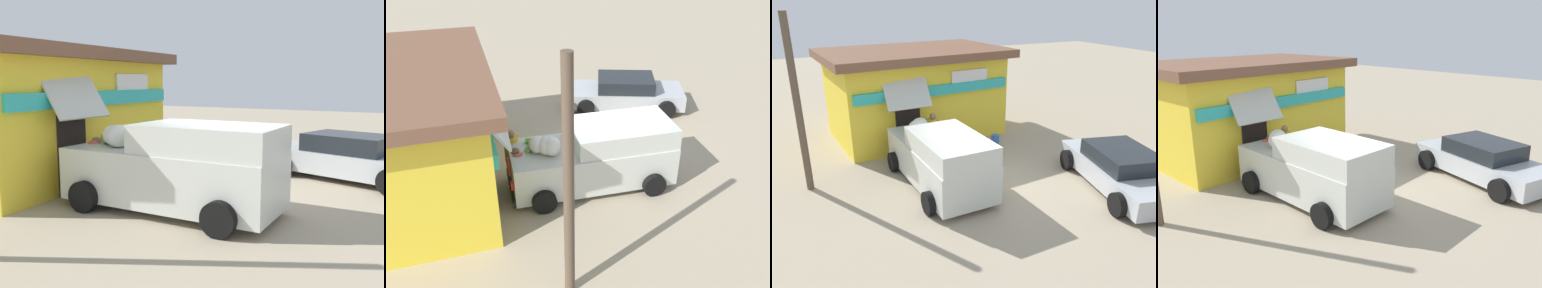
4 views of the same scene
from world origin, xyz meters
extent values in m
plane|color=tan|center=(0.00, 0.00, 0.00)|extent=(60.00, 60.00, 0.00)
cube|color=yellow|center=(-0.20, 5.60, 1.56)|extent=(6.56, 4.29, 3.11)
cube|color=#2DB7B2|center=(-0.05, 3.64, 2.18)|extent=(5.96, 0.59, 0.36)
cube|color=black|center=(-1.18, 3.58, 1.00)|extent=(0.90, 0.13, 2.00)
cube|color=white|center=(1.33, 3.77, 2.49)|extent=(1.50, 0.18, 0.60)
cube|color=brown|center=(-0.20, 5.60, 3.27)|extent=(7.26, 4.99, 0.30)
cube|color=silver|center=(-1.15, 0.87, 0.71)|extent=(1.85, 4.42, 1.06)
cube|color=silver|center=(-1.12, 0.04, 1.51)|extent=(1.74, 2.76, 0.55)
cube|color=black|center=(-1.08, -1.26, 1.49)|extent=(1.47, 0.12, 0.42)
cube|color=silver|center=(-1.22, 3.38, 2.28)|extent=(1.57, 0.75, 1.01)
ellipsoid|color=silver|center=(-1.39, 1.99, 1.47)|extent=(0.57, 0.48, 0.48)
ellipsoid|color=silver|center=(-1.18, 2.33, 1.45)|extent=(0.52, 0.43, 0.43)
ellipsoid|color=silver|center=(-1.31, 2.12, 1.46)|extent=(0.54, 0.45, 0.45)
cylinder|color=#639635|center=(-0.90, 1.96, 1.29)|extent=(0.27, 0.15, 0.11)
cylinder|color=#56B532|center=(-0.69, 2.48, 1.31)|extent=(0.17, 0.25, 0.15)
cylinder|color=#689744|center=(-1.09, 2.57, 1.31)|extent=(0.28, 0.22, 0.15)
cylinder|color=#519D36|center=(-0.78, 2.16, 1.30)|extent=(0.30, 0.18, 0.13)
cube|color=black|center=(-1.21, 3.10, 0.25)|extent=(1.64, 0.13, 0.16)
cube|color=red|center=(-1.89, 3.09, 0.76)|extent=(0.14, 0.06, 0.20)
cube|color=red|center=(-0.54, 3.13, 0.76)|extent=(0.14, 0.06, 0.20)
cylinder|color=black|center=(-2.03, -0.64, 0.32)|extent=(0.24, 0.64, 0.63)
cylinder|color=black|center=(-0.17, -0.58, 0.32)|extent=(0.24, 0.64, 0.63)
cylinder|color=black|center=(-2.12, 2.33, 0.32)|extent=(0.24, 0.64, 0.63)
cylinder|color=black|center=(-0.26, 2.39, 0.32)|extent=(0.24, 0.64, 0.63)
cube|color=#B2B7BC|center=(3.58, -1.65, 0.46)|extent=(2.79, 4.63, 0.57)
cube|color=#1E2328|center=(3.58, -1.65, 0.98)|extent=(2.01, 2.40, 0.46)
cylinder|color=black|center=(2.30, -2.84, 0.32)|extent=(0.38, 0.68, 0.64)
cylinder|color=black|center=(3.05, 0.01, 0.32)|extent=(0.38, 0.68, 0.64)
cylinder|color=black|center=(4.87, -0.47, 0.32)|extent=(0.38, 0.68, 0.64)
cylinder|color=#726047|center=(-0.36, 2.83, 0.40)|extent=(0.15, 0.15, 0.80)
cylinder|color=#726047|center=(-0.60, 3.07, 0.40)|extent=(0.15, 0.15, 0.80)
cylinder|color=gold|center=(-0.48, 2.95, 1.08)|extent=(0.48, 0.48, 0.56)
sphere|color=#8C6647|center=(-0.48, 2.95, 1.47)|extent=(0.22, 0.22, 0.22)
cylinder|color=gold|center=(-0.31, 2.78, 1.09)|extent=(0.09, 0.09, 0.54)
cylinder|color=gold|center=(-0.65, 3.12, 1.09)|extent=(0.09, 0.09, 0.54)
cylinder|color=#726047|center=(-1.61, 2.90, 0.40)|extent=(0.15, 0.15, 0.80)
cylinder|color=#726047|center=(-1.50, 2.58, 0.40)|extent=(0.15, 0.15, 0.80)
cylinder|color=#CC4C3F|center=(-1.36, 2.81, 0.99)|extent=(0.72, 0.53, 0.64)
sphere|color=brown|center=(-1.10, 2.90, 1.26)|extent=(0.22, 0.22, 0.22)
cylinder|color=#CC4C3F|center=(-1.25, 3.10, 0.92)|extent=(0.09, 0.09, 0.53)
cylinder|color=#CC4C3F|center=(-1.09, 2.65, 0.92)|extent=(0.09, 0.09, 0.53)
ellipsoid|color=silver|center=(-1.24, 3.99, 0.21)|extent=(0.68, 0.55, 0.41)
cylinder|color=#699C40|center=(-1.62, 3.93, 0.06)|extent=(0.25, 0.24, 0.12)
cylinder|color=#6FAB3F|center=(-1.01, 4.09, 0.07)|extent=(0.31, 0.17, 0.15)
cylinder|color=#65B643|center=(-1.48, 3.88, 0.06)|extent=(0.34, 0.30, 0.13)
cylinder|color=blue|center=(2.12, 3.10, 0.17)|extent=(0.32, 0.32, 0.33)
camera|label=1|loc=(-8.18, -3.74, 2.60)|focal=40.09mm
camera|label=2|loc=(-10.55, 3.34, 6.84)|focal=39.25mm
camera|label=3|loc=(-4.96, -8.79, 5.30)|focal=35.57mm
camera|label=4|loc=(-7.33, -6.98, 4.45)|focal=36.74mm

